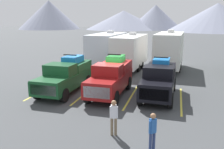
# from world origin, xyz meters

# --- Properties ---
(ground_plane) EXTENTS (240.00, 240.00, 0.00)m
(ground_plane) POSITION_xyz_m (0.00, 0.00, 0.00)
(ground_plane) COLOR #3F4244
(pickup_truck_a) EXTENTS (2.28, 5.63, 2.58)m
(pickup_truck_a) POSITION_xyz_m (-3.15, -0.77, 1.19)
(pickup_truck_a) COLOR #144723
(pickup_truck_a) RESTS_ON ground
(pickup_truck_b) EXTENTS (2.15, 5.50, 2.72)m
(pickup_truck_b) POSITION_xyz_m (0.17, -0.64, 1.25)
(pickup_truck_b) COLOR maroon
(pickup_truck_b) RESTS_ON ground
(pickup_truck_c) EXTENTS (2.20, 5.31, 2.60)m
(pickup_truck_c) POSITION_xyz_m (3.39, -0.29, 1.21)
(pickup_truck_c) COLOR black
(pickup_truck_c) RESTS_ON ground
(lot_stripe_a) EXTENTS (0.12, 5.50, 0.01)m
(lot_stripe_a) POSITION_xyz_m (-4.88, -0.73, 0.00)
(lot_stripe_a) COLOR gold
(lot_stripe_a) RESTS_ON ground
(lot_stripe_b) EXTENTS (0.12, 5.50, 0.01)m
(lot_stripe_b) POSITION_xyz_m (-1.63, -0.73, 0.00)
(lot_stripe_b) COLOR gold
(lot_stripe_b) RESTS_ON ground
(lot_stripe_c) EXTENTS (0.12, 5.50, 0.01)m
(lot_stripe_c) POSITION_xyz_m (1.63, -0.73, 0.00)
(lot_stripe_c) COLOR gold
(lot_stripe_c) RESTS_ON ground
(lot_stripe_d) EXTENTS (0.12, 5.50, 0.01)m
(lot_stripe_d) POSITION_xyz_m (4.88, -0.73, 0.00)
(lot_stripe_d) COLOR gold
(lot_stripe_d) RESTS_ON ground
(camper_trailer_a) EXTENTS (3.00, 7.89, 3.85)m
(camper_trailer_a) POSITION_xyz_m (-2.77, 8.78, 2.03)
(camper_trailer_a) COLOR silver
(camper_trailer_a) RESTS_ON ground
(camper_trailer_b) EXTENTS (2.74, 7.95, 3.75)m
(camper_trailer_b) POSITION_xyz_m (-0.11, 7.81, 1.98)
(camper_trailer_b) COLOR white
(camper_trailer_b) RESTS_ON ground
(camper_trailer_c) EXTENTS (2.84, 7.77, 4.01)m
(camper_trailer_c) POSITION_xyz_m (3.69, 8.75, 2.11)
(camper_trailer_c) COLOR silver
(camper_trailer_c) RESTS_ON ground
(person_a) EXTENTS (0.30, 0.30, 1.62)m
(person_a) POSITION_xyz_m (3.68, -7.43, 0.94)
(person_a) COLOR navy
(person_a) RESTS_ON ground
(person_b) EXTENTS (0.36, 0.24, 1.67)m
(person_b) POSITION_xyz_m (1.87, -6.47, 0.96)
(person_b) COLOR #726047
(person_b) RESTS_ON ground
(mountain_ridge) EXTENTS (150.95, 42.66, 12.96)m
(mountain_ridge) POSITION_xyz_m (7.03, 91.64, 5.48)
(mountain_ridge) COLOR gray
(mountain_ridge) RESTS_ON ground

